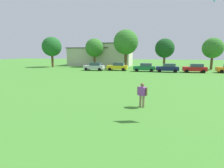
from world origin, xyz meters
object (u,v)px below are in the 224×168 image
object	(u,v)px
parked_car_yellow_1	(118,66)
tree_center	(126,42)
tree_far_left	(52,47)
adult_bystander	(142,93)
parked_car_red_4	(195,68)
tree_right	(165,48)
parked_car_silver_0	(94,66)
parked_car_green_2	(145,67)
tree_left	(94,48)
parked_car_navy_3	(168,68)
tree_far_right	(213,48)

from	to	relation	value
parked_car_yellow_1	tree_center	bearing A→B (deg)	-96.04
tree_far_left	tree_center	bearing A→B (deg)	1.43
adult_bystander	parked_car_red_4	xyz separation A→B (m)	(8.01, 25.91, -0.16)
adult_bystander	tree_right	distance (m)	34.44
parked_car_silver_0	parked_car_green_2	distance (m)	10.63
adult_bystander	parked_car_yellow_1	world-z (taller)	adult_bystander
parked_car_yellow_1	tree_left	size ratio (longest dim) A/B	0.57
parked_car_navy_3	tree_left	xyz separation A→B (m)	(-18.40, 9.85, 4.20)
adult_bystander	parked_car_navy_3	size ratio (longest dim) A/B	0.40
parked_car_yellow_1	adult_bystander	bearing A→B (deg)	105.34
parked_car_green_2	parked_car_red_4	xyz separation A→B (m)	(9.52, 0.16, 0.00)
tree_center	tree_far_right	xyz separation A→B (m)	(19.53, 1.23, -1.46)
adult_bystander	tree_center	xyz separation A→B (m)	(-6.62, 32.87, 5.23)
parked_car_green_2	parked_car_yellow_1	bearing A→B (deg)	-7.87
parked_car_navy_3	parked_car_red_4	xyz separation A→B (m)	(5.05, 0.42, 0.00)
parked_car_silver_0	tree_center	xyz separation A→B (m)	(5.52, 7.42, 5.39)
tree_center	parked_car_yellow_1	bearing A→B (deg)	-96.04
parked_car_yellow_1	parked_car_green_2	size ratio (longest dim) A/B	1.00
tree_left	parked_car_yellow_1	bearing A→B (deg)	-47.14
parked_car_green_2	tree_left	xyz separation A→B (m)	(-13.93, 9.59, 4.20)
parked_car_navy_3	tree_center	world-z (taller)	tree_center
parked_car_red_4	tree_far_left	xyz separation A→B (m)	(-34.21, 6.47, 4.45)
tree_left	tree_right	bearing A→B (deg)	-3.84
parked_car_silver_0	parked_car_red_4	world-z (taller)	same
parked_car_silver_0	parked_car_navy_3	world-z (taller)	same
parked_car_yellow_1	parked_car_red_4	xyz separation A→B (m)	(15.30, -0.64, 0.00)
tree_center	parked_car_green_2	bearing A→B (deg)	-54.33
parked_car_yellow_1	parked_car_silver_0	bearing A→B (deg)	12.78
adult_bystander	parked_car_yellow_1	size ratio (longest dim) A/B	0.40
parked_car_yellow_1	tree_left	world-z (taller)	tree_left
parked_car_silver_0	tree_right	size ratio (longest dim) A/B	0.61
parked_car_navy_3	tree_center	bearing A→B (deg)	-37.62
parked_car_green_2	tree_center	size ratio (longest dim) A/B	0.46
tree_far_left	tree_far_right	world-z (taller)	tree_far_left
tree_right	tree_left	bearing A→B (deg)	176.16
tree_left	tree_right	world-z (taller)	tree_left
parked_car_silver_0	parked_car_red_4	bearing A→B (deg)	-178.70
parked_car_red_4	tree_left	bearing A→B (deg)	-21.91
tree_far_left	tree_right	distance (m)	28.76
parked_car_green_2	tree_far_right	distance (m)	17.12
tree_left	tree_far_right	xyz separation A→B (m)	(28.35, -1.24, -0.26)
parked_car_silver_0	tree_center	distance (m)	10.70
parked_car_green_2	tree_far_left	distance (m)	25.95
adult_bystander	parked_car_silver_0	distance (m)	28.20
tree_left	tree_right	distance (m)	17.99
parked_car_green_2	tree_left	bearing A→B (deg)	-34.53
parked_car_green_2	tree_left	size ratio (longest dim) A/B	0.57
parked_car_green_2	tree_far_left	size ratio (longest dim) A/B	0.55
parked_car_red_4	tree_right	xyz separation A→B (m)	(-5.50, 8.23, 3.93)
parked_car_yellow_1	parked_car_green_2	distance (m)	5.83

